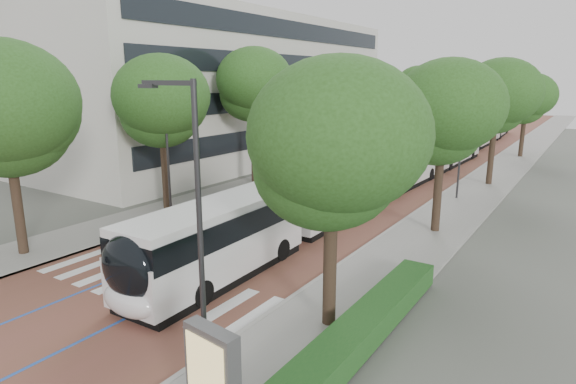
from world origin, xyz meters
TOP-DOWN VIEW (x-y plane):
  - ground at (0.00, 0.00)m, footprint 160.00×160.00m
  - road at (0.00, 40.00)m, footprint 11.00×140.00m
  - sidewalk_left at (-7.50, 40.00)m, footprint 4.00×140.00m
  - sidewalk_right at (7.50, 40.00)m, footprint 4.00×140.00m
  - kerb_left at (-5.60, 40.00)m, footprint 0.20×140.00m
  - kerb_right at (5.60, 40.00)m, footprint 0.20×140.00m
  - zebra_crossing at (0.20, 1.00)m, footprint 10.55×3.60m
  - lane_line_left at (-1.60, 40.00)m, footprint 0.12×126.00m
  - lane_line_right at (1.60, 40.00)m, footprint 0.12×126.00m
  - office_building at (-19.47, 28.00)m, footprint 18.11×40.00m
  - hedge at (9.10, 0.00)m, footprint 1.20×14.00m
  - streetlight_near at (6.62, -3.00)m, footprint 1.82×0.20m
  - streetlight_far at (6.62, 22.00)m, footprint 1.82×0.20m
  - lamp_post_left at (-6.10, 8.00)m, footprint 0.14×0.14m
  - trees_left at (-7.50, 23.99)m, footprint 6.40×61.25m
  - trees_right at (7.70, 21.27)m, footprint 5.83×47.42m
  - lead_bus at (1.87, 6.83)m, footprint 2.93×18.45m
  - bus_queued_0 at (2.06, 23.08)m, footprint 2.95×12.48m
  - bus_queued_1 at (2.46, 35.73)m, footprint 2.95×12.48m
  - bus_queued_2 at (1.88, 49.54)m, footprint 2.66×12.42m
  - bus_queued_3 at (1.68, 62.33)m, footprint 3.16×12.51m

SIDE VIEW (x-z plane):
  - ground at x=0.00m, z-range 0.00..0.00m
  - road at x=0.00m, z-range 0.00..0.02m
  - lane_line_left at x=-1.60m, z-range 0.02..0.03m
  - lane_line_right at x=1.60m, z-range 0.02..0.03m
  - zebra_crossing at x=0.20m, z-range 0.02..0.03m
  - sidewalk_left at x=-7.50m, z-range 0.00..0.12m
  - sidewalk_right at x=7.50m, z-range 0.00..0.12m
  - kerb_left at x=-5.60m, z-range -0.01..0.13m
  - kerb_right at x=5.60m, z-range -0.01..0.13m
  - hedge at x=9.10m, z-range 0.12..0.92m
  - bus_queued_0 at x=2.06m, z-range 0.02..3.22m
  - bus_queued_1 at x=2.46m, z-range 0.02..3.22m
  - bus_queued_2 at x=1.88m, z-range 0.02..3.22m
  - bus_queued_3 at x=1.68m, z-range 0.02..3.22m
  - lead_bus at x=1.87m, z-range 0.03..3.23m
  - lamp_post_left at x=-6.10m, z-range 0.12..8.12m
  - streetlight_near at x=6.62m, z-range 0.82..8.82m
  - streetlight_far at x=6.62m, z-range 0.82..8.82m
  - trees_right at x=7.70m, z-range 1.60..10.60m
  - trees_left at x=-7.50m, z-range 1.86..11.63m
  - office_building at x=-19.47m, z-range 0.00..14.00m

